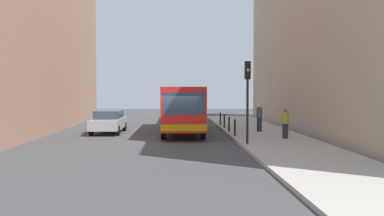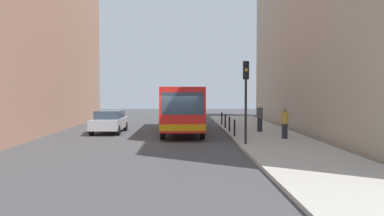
{
  "view_description": "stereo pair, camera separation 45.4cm",
  "coord_description": "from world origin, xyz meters",
  "px_view_note": "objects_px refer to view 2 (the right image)",
  "views": [
    {
      "loc": [
        -0.05,
        -23.25,
        2.83
      ],
      "look_at": [
        1.0,
        2.81,
        1.71
      ],
      "focal_mm": 39.6,
      "sensor_mm": 36.0,
      "label": 1
    },
    {
      "loc": [
        0.4,
        -23.26,
        2.83
      ],
      "look_at": [
        1.0,
        2.81,
        1.71
      ],
      "focal_mm": 39.6,
      "sensor_mm": 36.0,
      "label": 2
    }
  ],
  "objects_px": {
    "bollard_near": "(235,128)",
    "pedestrian_near_signal": "(285,123)",
    "car_behind_bus": "(186,113)",
    "bollard_farthest": "(222,119)",
    "pedestrian_mid_sidewalk": "(260,118)",
    "car_beside_bus": "(109,121)",
    "bollard_far": "(225,121)",
    "traffic_light": "(246,86)",
    "bus": "(183,106)",
    "bollard_mid": "(229,124)"
  },
  "relations": [
    {
      "from": "traffic_light",
      "to": "pedestrian_mid_sidewalk",
      "type": "relative_size",
      "value": 2.33
    },
    {
      "from": "bus",
      "to": "bollard_far",
      "type": "relative_size",
      "value": 11.61
    },
    {
      "from": "bollard_near",
      "to": "bollard_farthest",
      "type": "bearing_deg",
      "value": 90.0
    },
    {
      "from": "traffic_light",
      "to": "bollard_farthest",
      "type": "height_order",
      "value": "traffic_light"
    },
    {
      "from": "bollard_far",
      "to": "pedestrian_mid_sidewalk",
      "type": "height_order",
      "value": "pedestrian_mid_sidewalk"
    },
    {
      "from": "bollard_near",
      "to": "bollard_far",
      "type": "bearing_deg",
      "value": 90.0
    },
    {
      "from": "car_behind_bus",
      "to": "bollard_far",
      "type": "xyz_separation_m",
      "value": [
        2.67,
        -8.32,
        -0.16
      ]
    },
    {
      "from": "bus",
      "to": "pedestrian_mid_sidewalk",
      "type": "relative_size",
      "value": 6.27
    },
    {
      "from": "bus",
      "to": "bollard_near",
      "type": "bearing_deg",
      "value": 129.83
    },
    {
      "from": "traffic_light",
      "to": "bollard_farthest",
      "type": "distance_m",
      "value": 11.86
    },
    {
      "from": "pedestrian_near_signal",
      "to": "pedestrian_mid_sidewalk",
      "type": "height_order",
      "value": "pedestrian_mid_sidewalk"
    },
    {
      "from": "bollard_far",
      "to": "bollard_near",
      "type": "bearing_deg",
      "value": -90.0
    },
    {
      "from": "bus",
      "to": "bollard_near",
      "type": "relative_size",
      "value": 11.61
    },
    {
      "from": "bollard_mid",
      "to": "pedestrian_near_signal",
      "type": "bearing_deg",
      "value": -57.28
    },
    {
      "from": "car_behind_bus",
      "to": "bollard_far",
      "type": "relative_size",
      "value": 4.72
    },
    {
      "from": "car_beside_bus",
      "to": "bollard_farthest",
      "type": "bearing_deg",
      "value": -148.04
    },
    {
      "from": "bollard_near",
      "to": "pedestrian_mid_sidewalk",
      "type": "distance_m",
      "value": 3.19
    },
    {
      "from": "traffic_light",
      "to": "bollard_mid",
      "type": "height_order",
      "value": "traffic_light"
    },
    {
      "from": "car_beside_bus",
      "to": "traffic_light",
      "type": "distance_m",
      "value": 10.78
    },
    {
      "from": "traffic_light",
      "to": "pedestrian_mid_sidewalk",
      "type": "distance_m",
      "value": 6.74
    },
    {
      "from": "car_behind_bus",
      "to": "bollard_farthest",
      "type": "xyz_separation_m",
      "value": [
        2.67,
        -5.68,
        -0.16
      ]
    },
    {
      "from": "bollard_mid",
      "to": "pedestrian_mid_sidewalk",
      "type": "relative_size",
      "value": 0.54
    },
    {
      "from": "traffic_light",
      "to": "pedestrian_near_signal",
      "type": "bearing_deg",
      "value": 42.14
    },
    {
      "from": "bollard_near",
      "to": "car_behind_bus",
      "type": "bearing_deg",
      "value": 101.09
    },
    {
      "from": "bollard_far",
      "to": "pedestrian_mid_sidewalk",
      "type": "relative_size",
      "value": 0.54
    },
    {
      "from": "car_beside_bus",
      "to": "bollard_far",
      "type": "height_order",
      "value": "car_beside_bus"
    },
    {
      "from": "bollard_near",
      "to": "bollard_mid",
      "type": "height_order",
      "value": "same"
    },
    {
      "from": "bollard_mid",
      "to": "bollard_farthest",
      "type": "bearing_deg",
      "value": 90.0
    },
    {
      "from": "car_beside_bus",
      "to": "traffic_light",
      "type": "relative_size",
      "value": 1.08
    },
    {
      "from": "bollard_near",
      "to": "bollard_mid",
      "type": "bearing_deg",
      "value": 90.0
    },
    {
      "from": "bus",
      "to": "traffic_light",
      "type": "relative_size",
      "value": 2.69
    },
    {
      "from": "bollard_far",
      "to": "bollard_farthest",
      "type": "height_order",
      "value": "same"
    },
    {
      "from": "pedestrian_near_signal",
      "to": "pedestrian_mid_sidewalk",
      "type": "distance_m",
      "value": 3.96
    },
    {
      "from": "bollard_near",
      "to": "pedestrian_near_signal",
      "type": "xyz_separation_m",
      "value": [
        2.6,
        -1.41,
        0.36
      ]
    },
    {
      "from": "bollard_near",
      "to": "pedestrian_near_signal",
      "type": "bearing_deg",
      "value": -28.35
    },
    {
      "from": "car_beside_bus",
      "to": "pedestrian_near_signal",
      "type": "height_order",
      "value": "pedestrian_near_signal"
    },
    {
      "from": "car_behind_bus",
      "to": "bollard_farthest",
      "type": "distance_m",
      "value": 6.27
    },
    {
      "from": "bollard_mid",
      "to": "bollard_farthest",
      "type": "relative_size",
      "value": 1.0
    },
    {
      "from": "bollard_near",
      "to": "bollard_mid",
      "type": "xyz_separation_m",
      "value": [
        0.0,
        2.65,
        0.0
      ]
    },
    {
      "from": "car_beside_bus",
      "to": "pedestrian_near_signal",
      "type": "relative_size",
      "value": 2.66
    },
    {
      "from": "bollard_near",
      "to": "bollard_farthest",
      "type": "distance_m",
      "value": 7.95
    },
    {
      "from": "bus",
      "to": "bollard_far",
      "type": "xyz_separation_m",
      "value": [
        3.02,
        1.65,
        -1.1
      ]
    },
    {
      "from": "pedestrian_near_signal",
      "to": "car_behind_bus",
      "type": "bearing_deg",
      "value": -158.05
    },
    {
      "from": "car_behind_bus",
      "to": "bollard_mid",
      "type": "height_order",
      "value": "car_behind_bus"
    },
    {
      "from": "car_behind_bus",
      "to": "pedestrian_near_signal",
      "type": "height_order",
      "value": "pedestrian_near_signal"
    },
    {
      "from": "bus",
      "to": "pedestrian_near_signal",
      "type": "relative_size",
      "value": 6.61
    },
    {
      "from": "car_beside_bus",
      "to": "traffic_light",
      "type": "height_order",
      "value": "traffic_light"
    },
    {
      "from": "car_beside_bus",
      "to": "bollard_near",
      "type": "relative_size",
      "value": 4.67
    },
    {
      "from": "pedestrian_near_signal",
      "to": "pedestrian_mid_sidewalk",
      "type": "bearing_deg",
      "value": -167.75
    },
    {
      "from": "bollard_farthest",
      "to": "bollard_near",
      "type": "bearing_deg",
      "value": -90.0
    }
  ]
}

